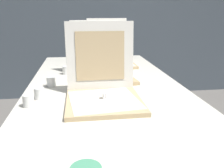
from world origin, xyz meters
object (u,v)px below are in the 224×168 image
object	(u,v)px
pizza_box_back	(111,58)
cup_white_near_center	(40,93)
cup_white_near_left	(28,101)
cup_white_far	(66,70)
pizza_box_middle	(102,70)
pizza_box_front	(103,90)
table	(106,93)
cup_white_mid	(51,82)

from	to	relation	value
pizza_box_back	cup_white_near_center	bearing A→B (deg)	-122.70
pizza_box_back	cup_white_near_left	distance (m)	1.09
pizza_box_back	cup_white_far	bearing A→B (deg)	-142.17
cup_white_far	cup_white_near_left	bearing A→B (deg)	-104.00
pizza_box_middle	cup_white_near_left	xyz separation A→B (m)	(-0.41, -0.49, -0.03)
pizza_box_front	cup_white_near_left	size ratio (longest dim) A/B	6.80
pizza_box_front	pizza_box_middle	distance (m)	0.47
pizza_box_back	table	bearing A→B (deg)	-102.48
table	cup_white_near_left	xyz separation A→B (m)	(-0.41, -0.29, 0.07)
table	cup_white_near_center	xyz separation A→B (m)	(-0.38, -0.18, 0.07)
cup_white_far	cup_white_near_center	bearing A→B (deg)	-102.79
pizza_box_front	cup_white_near_center	world-z (taller)	pizza_box_front
pizza_box_front	cup_white_near_left	xyz separation A→B (m)	(-0.37, -0.03, -0.03)
cup_white_mid	cup_white_far	world-z (taller)	same
pizza_box_middle	pizza_box_back	size ratio (longest dim) A/B	1.08
pizza_box_back	cup_white_near_left	world-z (taller)	pizza_box_back
table	cup_white_near_center	bearing A→B (deg)	-154.00
cup_white_far	cup_white_near_left	world-z (taller)	same
cup_white_far	cup_white_near_center	size ratio (longest dim) A/B	1.00
table	cup_white_near_center	world-z (taller)	cup_white_near_center
cup_white_mid	cup_white_near_center	distance (m)	0.23
pizza_box_middle	cup_white_near_center	bearing A→B (deg)	-141.50
table	pizza_box_front	xyz separation A→B (m)	(-0.04, -0.26, 0.10)
pizza_box_back	pizza_box_front	bearing A→B (deg)	-102.03
pizza_box_front	cup_white_far	xyz separation A→B (m)	(-0.22, 0.60, -0.03)
pizza_box_back	cup_white_mid	world-z (taller)	pizza_box_back
cup_white_far	pizza_box_middle	bearing A→B (deg)	-27.84
table	pizza_box_middle	distance (m)	0.23
pizza_box_middle	pizza_box_back	xyz separation A→B (m)	(0.12, 0.45, -0.00)
pizza_box_back	cup_white_mid	size ratio (longest dim) A/B	8.07
table	pizza_box_back	bearing A→B (deg)	79.62
cup_white_mid	cup_white_far	xyz separation A→B (m)	(0.08, 0.30, 0.00)
pizza_box_front	pizza_box_back	xyz separation A→B (m)	(0.16, 0.92, -0.00)
cup_white_near_left	pizza_box_front	bearing A→B (deg)	4.42
pizza_box_back	cup_white_near_center	distance (m)	0.98
cup_white_near_center	pizza_box_back	bearing A→B (deg)	59.40
pizza_box_middle	cup_white_mid	distance (m)	0.38
table	pizza_box_middle	world-z (taller)	pizza_box_middle
cup_white_mid	cup_white_near_left	bearing A→B (deg)	-103.00
pizza_box_middle	pizza_box_back	distance (m)	0.47
pizza_box_front	pizza_box_back	distance (m)	0.93
pizza_box_middle	pizza_box_back	world-z (taller)	pizza_box_back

